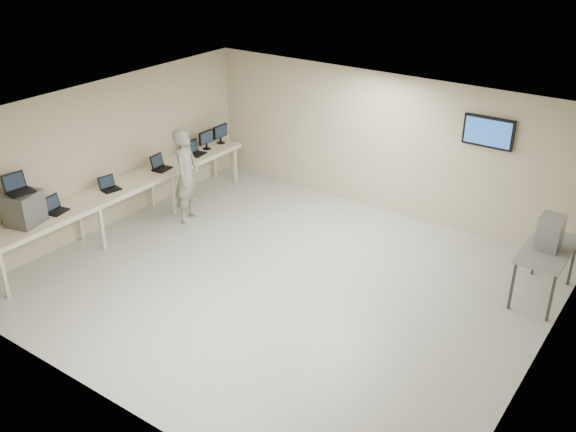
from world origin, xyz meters
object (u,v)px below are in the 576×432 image
Objects in this scene: side_table at (548,253)px; equipment_box at (24,208)px; soldier at (187,176)px; workbench at (126,187)px.

equipment_box is at bearing -150.31° from side_table.
soldier is at bearing -169.78° from side_table.
workbench is 4.14× the size of side_table.
soldier is 6.57m from side_table.
equipment_box is at bearing 144.28° from soldier.
soldier is at bearing 50.58° from workbench.
side_table is at bearing 14.86° from equipment_box.
workbench reaches higher than side_table.
workbench is 10.88× the size of equipment_box.
soldier reaches higher than side_table.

